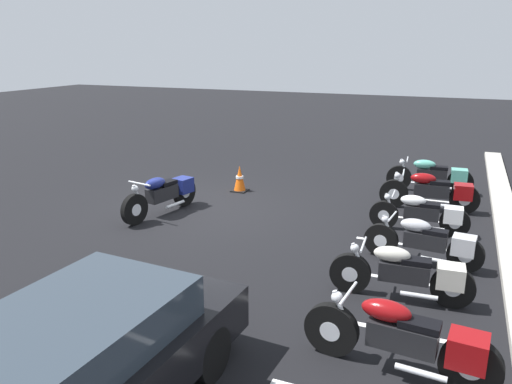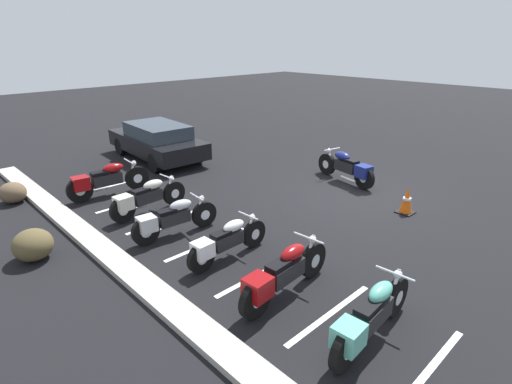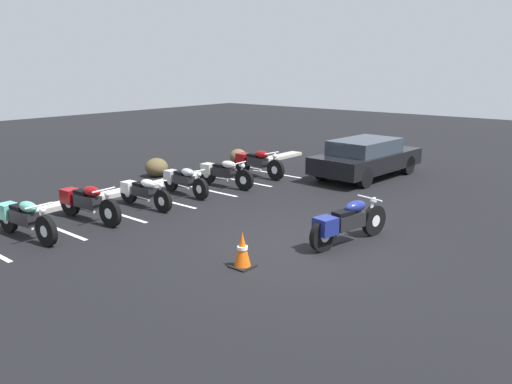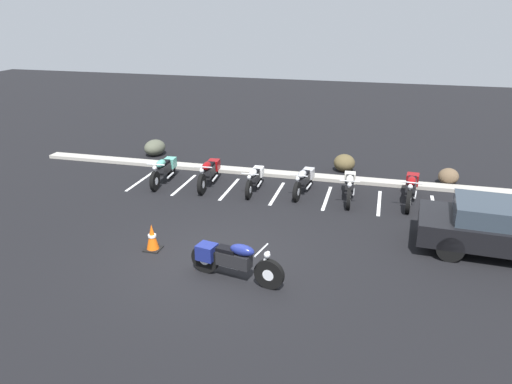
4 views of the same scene
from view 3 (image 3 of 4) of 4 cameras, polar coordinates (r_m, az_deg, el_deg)
ground at (r=10.39m, az=5.67°, el=-6.20°), size 60.00×60.00×0.00m
motorcycle_navy_featured at (r=10.49m, az=10.28°, el=-3.43°), size 2.24×0.80×0.89m
parked_bike_0 at (r=11.84m, az=-25.09°, el=-2.65°), size 0.61×2.16×0.85m
parked_bike_1 at (r=12.62m, az=-18.85°, el=-1.03°), size 0.62×2.22×0.87m
parked_bike_2 at (r=13.42m, az=-12.84°, el=0.04°), size 0.55×1.97×0.78m
parked_bike_3 at (r=14.54m, az=-8.36°, el=1.37°), size 0.59×2.04×0.80m
parked_bike_4 at (r=15.39m, az=-3.85°, el=2.26°), size 0.59×2.11×0.83m
parked_bike_5 at (r=16.85m, az=0.00°, el=3.44°), size 0.64×2.26×0.89m
car_black at (r=17.00m, az=12.48°, el=3.91°), size 4.41×2.07×1.29m
concrete_curb at (r=14.94m, az=-15.71°, el=-0.11°), size 18.00×0.50×0.12m
landscape_rock_1 at (r=17.10m, az=-11.30°, el=2.78°), size 1.00×0.99×0.63m
landscape_rock_2 at (r=19.11m, az=-2.05°, el=4.11°), size 0.93×0.92×0.56m
traffic_cone at (r=9.22m, az=-1.57°, el=-6.69°), size 0.40×0.40×0.68m
stall_line_1 at (r=12.16m, az=-21.43°, el=-4.08°), size 0.10×2.10×0.00m
stall_line_2 at (r=12.95m, az=-15.25°, el=-2.50°), size 0.10×2.10×0.00m
stall_line_3 at (r=13.88m, az=-9.85°, el=-1.10°), size 0.10×2.10×0.00m
stall_line_4 at (r=14.93m, az=-5.17°, el=0.13°), size 0.10×2.10×0.00m
stall_line_5 at (r=16.06m, az=-1.13°, el=1.18°), size 0.10×2.10×0.00m
stall_line_6 at (r=17.27m, az=2.36°, el=2.09°), size 0.10×2.10×0.00m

